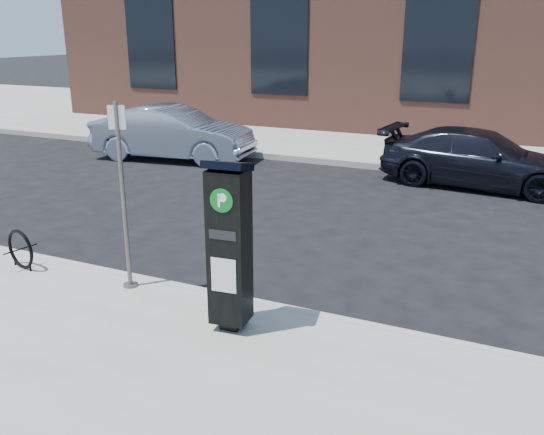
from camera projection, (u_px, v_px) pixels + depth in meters
The scene contains 10 objects.
ground at pixel (254, 311), 7.03m from camera, with size 120.00×120.00×0.00m, color black.
sidewalk_far at pixel (440, 131), 19.11m from camera, with size 60.00×12.00×0.15m, color gray.
curb_near at pixel (254, 306), 6.99m from camera, with size 60.00×0.12×0.16m, color #9E9B93.
curb_far at pixel (401, 169), 13.94m from camera, with size 60.00×0.12×0.16m, color #9E9B93.
building at pixel (464, 5), 20.44m from camera, with size 28.00×10.05×8.25m.
parking_kiosk at pixel (230, 245), 6.04m from camera, with size 0.47×0.42×1.90m.
sign_pole at pixel (123, 199), 7.00m from camera, with size 0.20×0.19×2.34m.
bike_rack at pixel (20, 249), 7.84m from camera, with size 0.56×0.15×0.56m.
car_silver at pixel (173, 133), 15.12m from camera, with size 1.48×4.24×1.40m, color #8B98B1.
car_dark at pixel (479, 159), 12.49m from camera, with size 1.72×4.24×1.23m, color black.
Camera 1 is at (2.83, -5.67, 3.26)m, focal length 38.00 mm.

